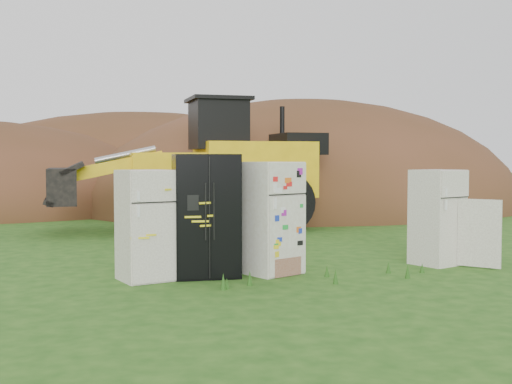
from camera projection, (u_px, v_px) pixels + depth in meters
ground at (305, 271)px, 10.15m from camera, size 120.00×120.00×0.00m
fridge_leftmost at (146, 225)px, 9.38m from camera, size 0.87×0.85×1.62m
fridge_black_side at (206, 215)px, 9.69m from camera, size 1.02×0.83×1.85m
fridge_sticker at (271, 218)px, 9.92m from camera, size 1.00×0.97×1.73m
fridge_open_door at (437, 217)px, 10.77m from camera, size 0.91×0.87×1.60m
wheel_loader at (186, 164)px, 15.98m from camera, size 6.85×2.80×3.31m
dirt_mound_right at (307, 209)px, 22.48m from camera, size 15.58×11.43×7.66m
dirt_mound_back at (144, 200)px, 27.23m from camera, size 18.53×12.35×7.48m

